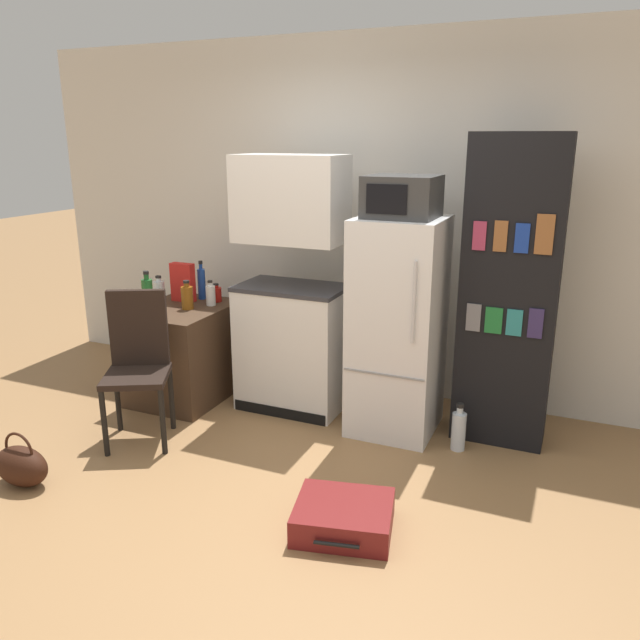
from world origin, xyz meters
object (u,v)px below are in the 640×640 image
object	(u,v)px
bottle_milk_white	(211,295)
handbag	(21,465)
refrigerator	(398,327)
kitchen_hutch	(292,297)
bottle_green_tall	(148,294)
water_bottle_front	(459,430)
bottle_ketchup_red	(216,294)
side_table	(184,352)
bottle_amber_beer	(187,297)
microwave	(402,197)
chair	(138,355)
bottle_blue_soda	(202,283)
cereal_box	(183,282)
bookshelf	(509,294)
bottle_clear_short	(159,290)
suitcase_large_flat	(344,517)
bowl	(153,311)

from	to	relation	value
bottle_milk_white	handbag	bearing A→B (deg)	-100.29
refrigerator	kitchen_hutch	bearing A→B (deg)	176.22
bottle_green_tall	water_bottle_front	bearing A→B (deg)	2.94
bottle_ketchup_red	water_bottle_front	xyz separation A→B (m)	(1.98, -0.29, -0.65)
side_table	bottle_amber_beer	distance (m)	0.46
microwave	bottle_ketchup_red	distance (m)	1.72
bottle_green_tall	chair	bearing A→B (deg)	-59.69
microwave	water_bottle_front	xyz separation A→B (m)	(0.48, -0.15, -1.46)
bottle_amber_beer	chair	distance (m)	0.70
bottle_blue_soda	refrigerator	bearing A→B (deg)	-5.74
cereal_box	chair	distance (m)	0.92
refrigerator	bookshelf	xyz separation A→B (m)	(0.69, 0.14, 0.26)
bottle_clear_short	kitchen_hutch	bearing A→B (deg)	3.70
cereal_box	handbag	world-z (taller)	cereal_box
bottle_green_tall	handbag	world-z (taller)	bottle_green_tall
bottle_ketchup_red	handbag	bearing A→B (deg)	-98.96
bottle_milk_white	water_bottle_front	distance (m)	2.08
bottle_ketchup_red	bottle_clear_short	size ratio (longest dim) A/B	0.72
bottle_blue_soda	bottle_milk_white	world-z (taller)	bottle_blue_soda
bottle_amber_beer	bottle_clear_short	distance (m)	0.36
bottle_amber_beer	bottle_milk_white	world-z (taller)	bottle_amber_beer
chair	suitcase_large_flat	bearing A→B (deg)	-43.51
bottle_blue_soda	bottle_milk_white	bearing A→B (deg)	-39.15
water_bottle_front	microwave	bearing A→B (deg)	162.76
bottle_blue_soda	cereal_box	world-z (taller)	bottle_blue_soda
cereal_box	suitcase_large_flat	size ratio (longest dim) A/B	0.52
bottle_clear_short	bottle_green_tall	bearing A→B (deg)	-70.68
side_table	suitcase_large_flat	size ratio (longest dim) A/B	1.39
bookshelf	chair	xyz separation A→B (m)	(-2.22, -0.93, -0.42)
bookshelf	handbag	bearing A→B (deg)	-145.01
bottle_blue_soda	bottle_green_tall	size ratio (longest dim) A/B	1.04
chair	bottle_green_tall	bearing A→B (deg)	92.70
bottle_milk_white	suitcase_large_flat	world-z (taller)	bottle_milk_white
bottle_amber_beer	kitchen_hutch	bearing A→B (deg)	13.46
bottle_blue_soda	side_table	bearing A→B (deg)	-91.11
bottle_green_tall	suitcase_large_flat	bearing A→B (deg)	-26.93
bowl	water_bottle_front	size ratio (longest dim) A/B	0.41
side_table	refrigerator	bearing A→B (deg)	3.75
bottle_amber_beer	chair	size ratio (longest dim) A/B	0.22
bottle_ketchup_red	handbag	xyz separation A→B (m)	(-0.27, -1.73, -0.66)
kitchen_hutch	bottle_blue_soda	xyz separation A→B (m)	(-0.85, 0.11, 0.00)
bottle_green_tall	side_table	bearing A→B (deg)	41.68
suitcase_large_flat	chair	bearing A→B (deg)	151.60
bottle_clear_short	bottle_blue_soda	bearing A→B (deg)	34.30
bottle_green_tall	water_bottle_front	size ratio (longest dim) A/B	0.91
kitchen_hutch	side_table	bearing A→B (deg)	-169.18
side_table	bottle_clear_short	bearing A→B (deg)	161.22
bottle_green_tall	handbag	distance (m)	1.51
refrigerator	handbag	world-z (taller)	refrigerator
bottle_amber_beer	refrigerator	bearing A→B (deg)	4.76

